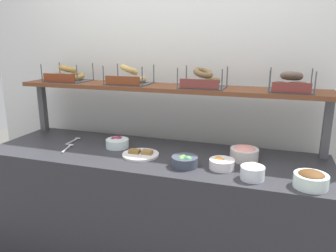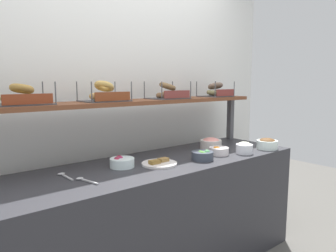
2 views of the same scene
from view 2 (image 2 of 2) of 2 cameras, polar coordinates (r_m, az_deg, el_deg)
The scene contains 17 objects.
back_wall at distance 2.69m, azimuth -8.68°, elevation 3.21°, with size 3.51×0.06×2.40m, color silver.
deli_counter at distance 2.44m, azimuth -1.37°, elevation -16.11°, with size 2.31×0.70×0.85m, color #2D2D33.
shelf_riser_right at distance 3.21m, azimuth 11.12°, elevation 1.23°, with size 0.05×0.05×0.40m, color #4C4C51.
upper_shelf at distance 2.45m, azimuth -5.34°, elevation 4.33°, with size 2.27×0.32×0.03m, color brown.
bowl_veggie_mix at distance 2.35m, azimuth 6.24°, elevation -5.26°, with size 0.16×0.16×0.08m.
bowl_beet_salad at distance 2.17m, azimuth -8.35°, elevation -6.42°, with size 0.16×0.16×0.07m.
bowl_cream_cheese at distance 2.61m, azimuth 13.53°, elevation -3.82°, with size 0.13×0.13×0.09m.
bowl_lox_spread at distance 2.73m, azimuth 7.71°, elevation -3.09°, with size 0.18×0.18×0.10m.
bowl_chocolate_spread at distance 2.84m, azimuth 17.35°, elevation -3.02°, with size 0.18×0.18×0.09m.
bowl_fruit_salad at distance 2.53m, azimuth 9.08°, elevation -4.40°, with size 0.15×0.15×0.07m.
serving_plate_white at distance 2.21m, azimuth -1.57°, elevation -6.70°, with size 0.25×0.25×0.04m.
serving_spoon_near_plate at distance 2.05m, azimuth -18.17°, elevation -8.40°, with size 0.04×0.18×0.01m.
serving_spoon_by_edge at distance 1.92m, azimuth -14.84°, elevation -9.30°, with size 0.07×0.17×0.01m.
bagel_basket_everything at distance 2.11m, azimuth -24.70°, elevation 4.68°, with size 0.33×0.25×0.14m.
bagel_basket_sesame at distance 2.30m, azimuth -11.34°, elevation 5.53°, with size 0.32×0.26×0.15m.
bagel_basket_cinnamon_raisin at distance 2.60m, azimuth -0.07°, elevation 5.92°, with size 0.31×0.24×0.14m.
bagel_basket_poppy at distance 2.99m, azimuth 8.50°, elevation 6.13°, with size 0.28×0.26×0.14m.
Camera 2 is at (-1.37, -1.75, 1.42)m, focal length 33.97 mm.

